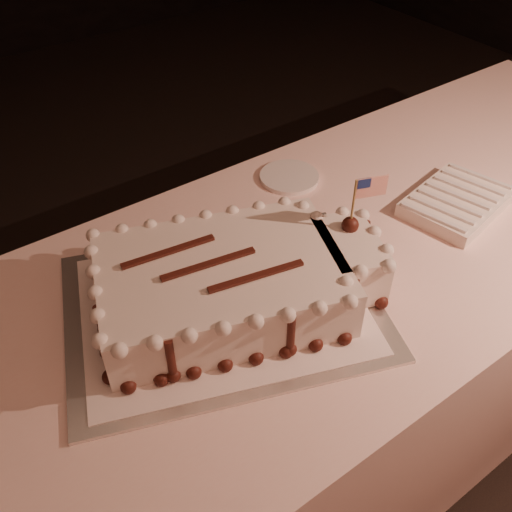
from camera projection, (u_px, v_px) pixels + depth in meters
banquet_table at (311, 362)px, 1.48m from camera, size 2.40×0.80×0.75m
cake_board at (223, 306)px, 1.11m from camera, size 0.71×0.62×0.01m
doily at (223, 304)px, 1.10m from camera, size 0.64×0.56×0.00m
sheet_cake at (238, 281)px, 1.07m from camera, size 0.59×0.45×0.22m
napkin_stack at (456, 202)px, 1.34m from camera, size 0.27×0.22×0.04m
side_plate at (289, 177)px, 1.44m from camera, size 0.15×0.15×0.01m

